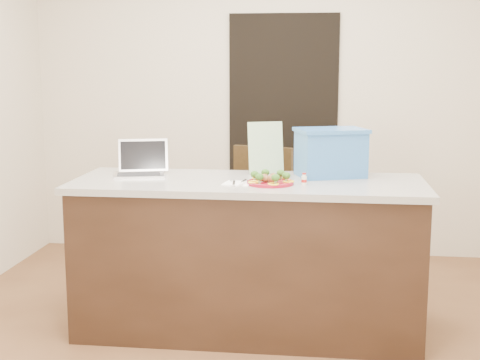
# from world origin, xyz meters

# --- Properties ---
(ground) EXTENTS (4.00, 4.00, 0.00)m
(ground) POSITION_xyz_m (0.00, 0.00, 0.00)
(ground) COLOR brown
(ground) RESTS_ON ground
(room_shell) EXTENTS (4.00, 4.00, 4.00)m
(room_shell) POSITION_xyz_m (0.00, 0.00, 1.62)
(room_shell) COLOR white
(room_shell) RESTS_ON ground
(doorway) EXTENTS (0.90, 0.02, 2.00)m
(doorway) POSITION_xyz_m (0.10, 1.98, 1.00)
(doorway) COLOR black
(doorway) RESTS_ON ground
(island) EXTENTS (2.06, 0.76, 0.92)m
(island) POSITION_xyz_m (0.00, 0.25, 0.46)
(island) COLOR black
(island) RESTS_ON ground
(plate) EXTENTS (0.27, 0.27, 0.02)m
(plate) POSITION_xyz_m (0.14, 0.15, 0.93)
(plate) COLOR maroon
(plate) RESTS_ON island
(meatballs) EXTENTS (0.11, 0.10, 0.04)m
(meatballs) POSITION_xyz_m (0.14, 0.14, 0.96)
(meatballs) COLOR brown
(meatballs) RESTS_ON plate
(broccoli) EXTENTS (0.23, 0.22, 0.04)m
(broccoli) POSITION_xyz_m (0.14, 0.15, 0.97)
(broccoli) COLOR #214813
(broccoli) RESTS_ON plate
(pepper_rings) EXTENTS (0.26, 0.26, 0.01)m
(pepper_rings) POSITION_xyz_m (0.14, 0.15, 0.94)
(pepper_rings) COLOR yellow
(pepper_rings) RESTS_ON plate
(napkin) EXTENTS (0.18, 0.18, 0.01)m
(napkin) POSITION_xyz_m (-0.05, 0.13, 0.92)
(napkin) COLOR white
(napkin) RESTS_ON island
(fork) EXTENTS (0.04, 0.16, 0.00)m
(fork) POSITION_xyz_m (-0.07, 0.14, 0.93)
(fork) COLOR #BABABE
(fork) RESTS_ON napkin
(knife) EXTENTS (0.03, 0.19, 0.01)m
(knife) POSITION_xyz_m (-0.02, 0.11, 0.93)
(knife) COLOR white
(knife) RESTS_ON napkin
(yogurt_bottle) EXTENTS (0.03, 0.03, 0.07)m
(yogurt_bottle) POSITION_xyz_m (0.33, 0.16, 0.95)
(yogurt_bottle) COLOR silver
(yogurt_bottle) RESTS_ON island
(laptop) EXTENTS (0.35, 0.31, 0.21)m
(laptop) POSITION_xyz_m (-0.68, 0.37, 0.98)
(laptop) COLOR silver
(laptop) RESTS_ON island
(leaflet) EXTENTS (0.23, 0.13, 0.32)m
(leaflet) POSITION_xyz_m (0.08, 0.53, 1.08)
(leaflet) COLOR silver
(leaflet) RESTS_ON island
(blue_box) EXTENTS (0.47, 0.41, 0.29)m
(blue_box) POSITION_xyz_m (0.48, 0.46, 1.07)
(blue_box) COLOR #3067AE
(blue_box) RESTS_ON island
(chair) EXTENTS (0.56, 0.57, 1.01)m
(chair) POSITION_xyz_m (0.01, 1.04, 0.57)
(chair) COLOR #372410
(chair) RESTS_ON ground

